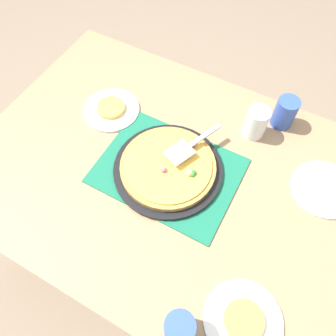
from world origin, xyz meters
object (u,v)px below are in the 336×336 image
object	(u,v)px
pizza_pan	(168,169)
plate_side	(324,189)
cup_far	(285,113)
served_slice_left	(111,108)
served_slice_right	(244,320)
plate_near_left	(111,110)
cup_corner	(256,123)
pizza	(169,166)
pizza_server	(190,145)
plate_far_right	(243,320)
cup_near	(179,328)

from	to	relation	value
pizza_pan	plate_side	world-z (taller)	pizza_pan
cup_far	served_slice_left	bearing A→B (deg)	-156.75
pizza_pan	served_slice_right	xyz separation A→B (m)	(0.41, -0.32, 0.01)
plate_near_left	cup_corner	distance (m)	0.55
pizza	served_slice_left	distance (m)	0.36
served_slice_left	pizza_server	distance (m)	0.37
plate_side	cup_corner	distance (m)	0.32
pizza	plate_side	bearing A→B (deg)	20.51
cup_far	cup_corner	world-z (taller)	same
cup_corner	pizza_server	xyz separation A→B (m)	(-0.16, -0.21, 0.01)
plate_far_right	cup_far	bearing A→B (deg)	100.57
plate_far_right	cup_near	xyz separation A→B (m)	(-0.14, -0.11, 0.06)
plate_near_left	cup_far	xyz separation A→B (m)	(0.60, 0.26, 0.06)
plate_near_left	cup_far	distance (m)	0.66
plate_far_right	cup_far	size ratio (longest dim) A/B	1.83
plate_far_right	plate_side	world-z (taller)	same
pizza_server	plate_near_left	bearing A→B (deg)	172.96
served_slice_left	cup_near	bearing A→B (deg)	-43.51
pizza_pan	served_slice_left	distance (m)	0.35
plate_far_right	served_slice_right	distance (m)	0.01
cup_near	cup_far	xyz separation A→B (m)	(0.01, 0.82, 0.00)
pizza	plate_side	size ratio (longest dim) A/B	1.50
plate_near_left	cup_corner	world-z (taller)	cup_corner
plate_side	cup_far	size ratio (longest dim) A/B	1.83
pizza	cup_corner	xyz separation A→B (m)	(0.20, 0.30, 0.03)
plate_near_left	served_slice_left	xyz separation A→B (m)	(0.00, 0.00, 0.01)
pizza_pan	served_slice_right	size ratio (longest dim) A/B	3.45
plate_side	pizza_server	size ratio (longest dim) A/B	0.96
cup_near	plate_far_right	bearing A→B (deg)	36.41
pizza_pan	cup_near	distance (m)	0.51
plate_far_right	cup_corner	distance (m)	0.66
cup_far	plate_near_left	bearing A→B (deg)	-156.75
pizza_pan	pizza	distance (m)	0.02
served_slice_right	cup_corner	xyz separation A→B (m)	(-0.21, 0.62, 0.04)
pizza	pizza_server	bearing A→B (deg)	67.54
served_slice_right	pizza_server	xyz separation A→B (m)	(-0.37, 0.41, 0.05)
plate_far_right	cup_corner	bearing A→B (deg)	108.70
plate_far_right	served_slice_right	bearing A→B (deg)	0.00
pizza	plate_far_right	xyz separation A→B (m)	(0.41, -0.32, -0.03)
plate_side	plate_far_right	bearing A→B (deg)	-99.82
pizza_pan	plate_near_left	size ratio (longest dim) A/B	1.73
plate_near_left	pizza_server	world-z (taller)	pizza_server
plate_side	cup_far	distance (m)	0.31
pizza	plate_side	world-z (taller)	pizza
pizza_server	pizza	bearing A→B (deg)	-112.46
pizza	cup_corner	bearing A→B (deg)	56.37
pizza	plate_far_right	bearing A→B (deg)	-38.38
plate_near_left	plate_side	xyz separation A→B (m)	(0.83, 0.05, 0.00)
pizza	plate_near_left	world-z (taller)	pizza
plate_side	served_slice_right	xyz separation A→B (m)	(-0.09, -0.51, 0.01)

